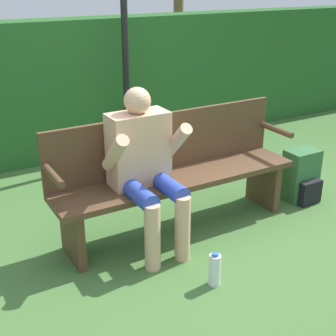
{
  "coord_description": "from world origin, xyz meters",
  "views": [
    {
      "loc": [
        -1.71,
        -2.8,
        1.89
      ],
      "look_at": [
        -0.15,
        -0.1,
        0.6
      ],
      "focal_mm": 50.0,
      "sensor_mm": 36.0,
      "label": 1
    }
  ],
  "objects_px": {
    "person_seated": "(145,162)",
    "signpost": "(125,31)",
    "water_bottle": "(215,270)",
    "park_bench": "(174,171)",
    "backpack": "(301,177)"
  },
  "relations": [
    {
      "from": "park_bench",
      "to": "backpack",
      "type": "bearing_deg",
      "value": -7.36
    },
    {
      "from": "person_seated",
      "to": "signpost",
      "type": "distance_m",
      "value": 1.94
    },
    {
      "from": "person_seated",
      "to": "water_bottle",
      "type": "height_order",
      "value": "person_seated"
    },
    {
      "from": "backpack",
      "to": "water_bottle",
      "type": "xyz_separation_m",
      "value": [
        -1.4,
        -0.65,
        -0.11
      ]
    },
    {
      "from": "person_seated",
      "to": "signpost",
      "type": "relative_size",
      "value": 0.49
    },
    {
      "from": "park_bench",
      "to": "backpack",
      "type": "relative_size",
      "value": 4.23
    },
    {
      "from": "park_bench",
      "to": "water_bottle",
      "type": "relative_size",
      "value": 8.21
    },
    {
      "from": "water_bottle",
      "to": "park_bench",
      "type": "bearing_deg",
      "value": 78.12
    },
    {
      "from": "person_seated",
      "to": "backpack",
      "type": "bearing_deg",
      "value": -1.31
    },
    {
      "from": "park_bench",
      "to": "person_seated",
      "type": "xyz_separation_m",
      "value": [
        -0.31,
        -0.12,
        0.18
      ]
    },
    {
      "from": "park_bench",
      "to": "signpost",
      "type": "relative_size",
      "value": 0.82
    },
    {
      "from": "person_seated",
      "to": "water_bottle",
      "type": "xyz_separation_m",
      "value": [
        0.14,
        -0.69,
        -0.54
      ]
    },
    {
      "from": "backpack",
      "to": "signpost",
      "type": "distance_m",
      "value": 2.24
    },
    {
      "from": "signpost",
      "to": "water_bottle",
      "type": "bearing_deg",
      "value": -102.32
    },
    {
      "from": "park_bench",
      "to": "water_bottle",
      "type": "xyz_separation_m",
      "value": [
        -0.17,
        -0.81,
        -0.37
      ]
    }
  ]
}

